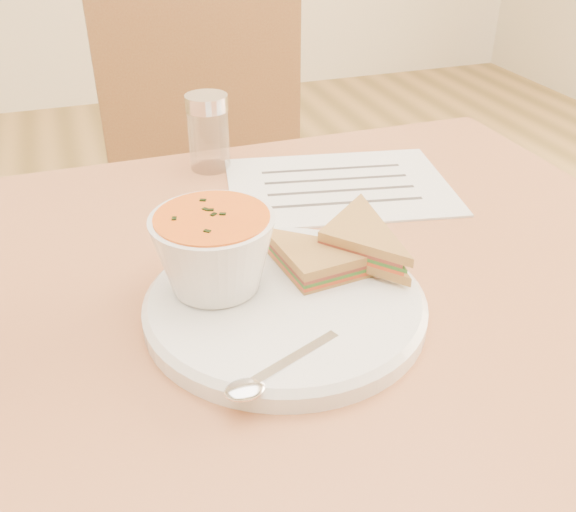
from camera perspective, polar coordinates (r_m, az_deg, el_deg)
name	(u,v)px	position (r m, az deg, el deg)	size (l,w,h in m)	color
dining_table	(251,510)	(0.93, -3.28, -21.63)	(1.00, 0.70, 0.75)	brown
chair_far	(232,231)	(1.31, -4.96, 2.27)	(0.42, 0.42, 0.96)	brown
plate	(285,306)	(0.61, -0.27, -4.44)	(0.27, 0.27, 0.02)	white
soup_bowl	(214,255)	(0.60, -6.56, 0.05)	(0.12, 0.12, 0.08)	white
sandwich_half_a	(304,288)	(0.60, 1.44, -2.85)	(0.10, 0.10, 0.03)	#BC8842
sandwich_half_b	(317,246)	(0.64, 2.63, 0.92)	(0.10, 0.10, 0.03)	#BC8842
spoon	(291,361)	(0.53, 0.25, -9.34)	(0.17, 0.03, 0.01)	silver
paper_menu	(339,186)	(0.86, 4.53, 6.23)	(0.29, 0.21, 0.00)	white
condiment_shaker	(208,132)	(0.90, -7.09, 10.85)	(0.06, 0.06, 0.10)	silver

